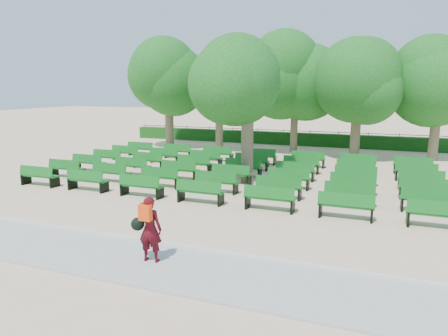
# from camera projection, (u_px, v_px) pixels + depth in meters

# --- Properties ---
(ground) EXTENTS (120.00, 120.00, 0.00)m
(ground) POSITION_uv_depth(u_px,v_px,m) (232.00, 190.00, 16.43)
(ground) COLOR #DAB290
(paving) EXTENTS (30.00, 2.20, 0.06)m
(paving) POSITION_uv_depth(u_px,v_px,m) (130.00, 260.00, 9.63)
(paving) COLOR #ADACA8
(paving) RESTS_ON ground
(curb) EXTENTS (30.00, 0.12, 0.10)m
(curb) POSITION_uv_depth(u_px,v_px,m) (155.00, 242.00, 10.68)
(curb) COLOR silver
(curb) RESTS_ON ground
(hedge) EXTENTS (26.00, 0.70, 0.90)m
(hedge) POSITION_uv_depth(u_px,v_px,m) (295.00, 139.00, 29.20)
(hedge) COLOR #144A14
(hedge) RESTS_ON ground
(fence) EXTENTS (26.00, 0.10, 1.02)m
(fence) POSITION_uv_depth(u_px,v_px,m) (296.00, 144.00, 29.65)
(fence) COLOR black
(fence) RESTS_ON ground
(tree_line) EXTENTS (21.80, 6.80, 7.04)m
(tree_line) POSITION_uv_depth(u_px,v_px,m) (284.00, 153.00, 25.61)
(tree_line) COLOR #1C651E
(tree_line) RESTS_ON ground
(bench_array) EXTENTS (1.74, 0.55, 1.09)m
(bench_array) POSITION_uv_depth(u_px,v_px,m) (238.00, 177.00, 18.28)
(bench_array) COLOR #11661B
(bench_array) RESTS_ON ground
(tree_among) EXTENTS (3.94, 3.94, 5.73)m
(tree_among) POSITION_uv_depth(u_px,v_px,m) (248.00, 92.00, 17.05)
(tree_among) COLOR brown
(tree_among) RESTS_ON ground
(person) EXTENTS (0.76, 0.47, 1.59)m
(person) POSITION_uv_depth(u_px,v_px,m) (149.00, 228.00, 9.37)
(person) COLOR #460A11
(person) RESTS_ON ground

